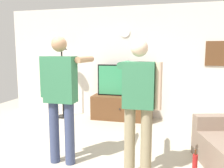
% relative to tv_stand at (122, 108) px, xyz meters
% --- Properties ---
extents(back_wall, '(6.40, 0.10, 2.70)m').
position_rel_tv_stand_xyz_m(back_wall, '(0.14, 0.35, 1.07)').
color(back_wall, silver).
rests_on(back_wall, ground_plane).
extents(tv_stand, '(1.43, 0.52, 0.57)m').
position_rel_tv_stand_xyz_m(tv_stand, '(0.00, 0.00, 0.00)').
color(tv_stand, brown).
rests_on(tv_stand, ground_plane).
extents(television, '(1.21, 0.07, 0.75)m').
position_rel_tv_stand_xyz_m(television, '(0.00, 0.05, 0.66)').
color(television, black).
rests_on(television, tv_stand).
extents(wall_clock, '(0.25, 0.03, 0.25)m').
position_rel_tv_stand_xyz_m(wall_clock, '(0.00, 0.29, 1.81)').
color(wall_clock, white).
extents(framed_picture, '(0.61, 0.04, 0.55)m').
position_rel_tv_stand_xyz_m(framed_picture, '(2.15, 0.30, 1.29)').
color(framed_picture, brown).
extents(floor_lamp, '(0.32, 0.32, 1.80)m').
position_rel_tv_stand_xyz_m(floor_lamp, '(-1.46, -0.15, 1.01)').
color(floor_lamp, black).
rests_on(floor_lamp, ground_plane).
extents(person_standing_nearer_lamp, '(0.62, 0.78, 1.82)m').
position_rel_tv_stand_xyz_m(person_standing_nearer_lamp, '(-0.41, -2.34, 0.76)').
color(person_standing_nearer_lamp, '#384266').
rests_on(person_standing_nearer_lamp, ground_plane).
extents(person_standing_nearer_couch, '(0.56, 0.78, 1.75)m').
position_rel_tv_stand_xyz_m(person_standing_nearer_couch, '(0.70, -2.45, 0.71)').
color(person_standing_nearer_couch, gray).
rests_on(person_standing_nearer_couch, ground_plane).
extents(beverage_bottle, '(0.07, 0.07, 0.34)m').
position_rel_tv_stand_xyz_m(beverage_bottle, '(1.43, -2.22, -0.14)').
color(beverage_bottle, maroon).
rests_on(beverage_bottle, ground_plane).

